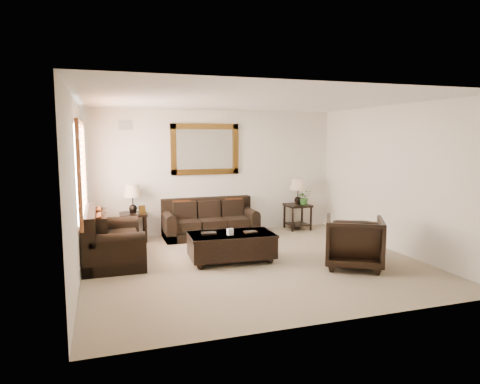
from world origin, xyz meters
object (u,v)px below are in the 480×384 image
object	(u,v)px
loveseat	(109,243)
armchair	(354,239)
sofa	(210,223)
end_table_left	(133,204)
coffee_table	(231,244)
end_table_right	(298,196)

from	to	relation	value
loveseat	armchair	size ratio (longest dim) A/B	1.76
sofa	end_table_left	bearing A→B (deg)	176.90
coffee_table	loveseat	bearing A→B (deg)	165.99
loveseat	end_table_right	xyz separation A→B (m)	(4.18, 1.43, 0.43)
sofa	end_table_left	xyz separation A→B (m)	(-1.58, 0.09, 0.47)
end_table_left	armchair	bearing A→B (deg)	-41.64
sofa	end_table_right	size ratio (longest dim) A/B	1.68
end_table_right	armchair	xyz separation A→B (m)	(-0.39, -2.92, -0.30)
end_table_left	sofa	bearing A→B (deg)	-3.10
coffee_table	end_table_left	bearing A→B (deg)	128.74
end_table_left	coffee_table	xyz separation A→B (m)	(1.48, -2.02, -0.45)
sofa	end_table_right	distance (m)	2.16
sofa	loveseat	world-z (taller)	loveseat
sofa	end_table_right	xyz separation A→B (m)	(2.10, 0.09, 0.47)
end_table_left	armchair	size ratio (longest dim) A/B	1.27
sofa	armchair	world-z (taller)	armchair
end_table_left	loveseat	bearing A→B (deg)	-109.22
loveseat	armchair	distance (m)	4.07
armchair	end_table_right	bearing A→B (deg)	-67.15
sofa	armchair	xyz separation A→B (m)	(1.71, -2.84, 0.17)
loveseat	end_table_right	distance (m)	4.44
loveseat	coffee_table	distance (m)	2.06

